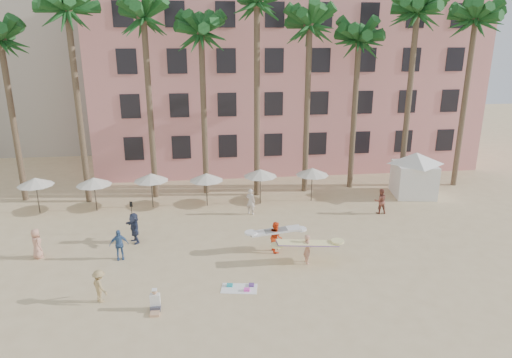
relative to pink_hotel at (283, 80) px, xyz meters
The scene contains 11 objects.
ground 28.09m from the pink_hotel, 105.07° to the right, with size 120.00×120.00×0.00m, color #D1B789.
pink_hotel is the anchor object (origin of this frame).
palm_row 13.71m from the pink_hotel, 120.56° to the right, with size 44.40×5.40×16.30m.
umbrella_row 17.73m from the pink_hotel, 126.53° to the right, with size 22.50×2.70×2.73m.
cabana 16.61m from the pink_hotel, 57.56° to the right, with size 5.12×5.12×3.50m.
beach_towel 27.55m from the pink_hotel, 104.41° to the right, with size 1.94×1.29×0.14m.
carrier_yellow 24.44m from the pink_hotel, 96.40° to the right, with size 3.46×0.85×1.71m.
carrier_white 23.07m from the pink_hotel, 100.80° to the right, with size 3.00×0.96×1.83m.
beachgoers 23.41m from the pink_hotel, 115.91° to the right, with size 22.96×11.29×1.92m.
paddle 23.15m from the pink_hotel, 125.21° to the right, with size 0.18×0.04×2.23m.
seated_man 30.00m from the pink_hotel, 111.50° to the right, with size 0.47×0.81×1.06m.
Camera 1 is at (-1.21, -19.75, 12.14)m, focal length 32.00 mm.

